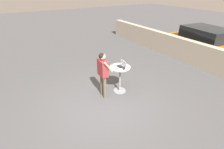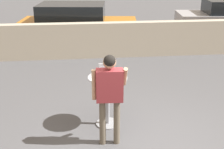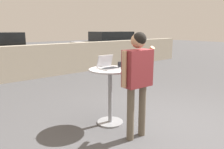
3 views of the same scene
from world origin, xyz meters
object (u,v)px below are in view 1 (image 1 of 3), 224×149
at_px(laptop, 121,65).
at_px(standing_person, 103,70).
at_px(cafe_table, 120,75).
at_px(coffee_mug, 124,68).
at_px(parked_car_near_street, 207,42).

bearing_deg(laptop, standing_person, -92.68).
distance_m(cafe_table, coffee_mug, 0.44).
xyz_separation_m(cafe_table, laptop, (0.00, 0.05, 0.38)).
distance_m(cafe_table, laptop, 0.38).
distance_m(laptop, parked_car_near_street, 5.92).
distance_m(coffee_mug, parked_car_near_street, 5.99).
xyz_separation_m(coffee_mug, standing_person, (-0.26, -0.67, -0.01)).
height_order(laptop, parked_car_near_street, parked_car_near_street).
bearing_deg(standing_person, laptop, 87.32).
relative_size(cafe_table, standing_person, 0.61).
bearing_deg(parked_car_near_street, laptop, -84.57).
bearing_deg(parked_car_near_street, coffee_mug, -82.41).
relative_size(cafe_table, coffee_mug, 8.78).
xyz_separation_m(coffee_mug, parked_car_near_street, (-0.79, 5.93, -0.25)).
height_order(cafe_table, laptop, laptop).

